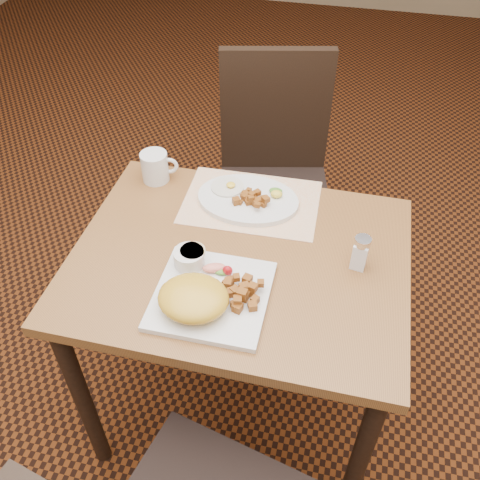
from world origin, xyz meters
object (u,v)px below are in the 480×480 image
table (239,283)px  plate_square (212,295)px  coffee_mug (156,167)px  chair_far (274,168)px  plate_oval (248,199)px  salt_shaker (360,252)px

table → plate_square: 0.20m
coffee_mug → plate_square: bearing=-55.3°
plate_square → coffee_mug: bearing=124.7°
chair_far → plate_square: 0.89m
plate_square → plate_oval: bearing=89.2°
chair_far → coffee_mug: bearing=42.1°
chair_far → salt_shaker: (0.34, -0.67, 0.26)m
table → chair_far: chair_far is taller
chair_far → plate_oval: bearing=77.1°
table → salt_shaker: 0.35m
salt_shaker → coffee_mug: bearing=159.7°
table → plate_square: (-0.03, -0.16, 0.12)m
table → coffee_mug: size_ratio=7.92×
chair_far → salt_shaker: size_ratio=9.70×
coffee_mug → table: bearing=-39.6°
chair_far → table: bearing=79.3°
plate_oval → salt_shaker: (0.34, -0.19, 0.04)m
plate_square → plate_oval: (0.01, 0.38, 0.00)m
salt_shaker → plate_square: bearing=-150.8°
plate_square → salt_shaker: (0.35, 0.19, 0.04)m
plate_square → plate_oval: 0.38m
salt_shaker → coffee_mug: 0.69m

